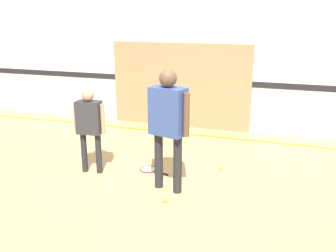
% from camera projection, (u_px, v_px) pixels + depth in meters
% --- Properties ---
extents(ground_plane, '(16.00, 16.00, 0.00)m').
position_uv_depth(ground_plane, '(159.00, 191.00, 5.30)').
color(ground_plane, tan).
extents(wall_back, '(16.00, 0.07, 3.20)m').
position_uv_depth(wall_back, '(210.00, 55.00, 7.78)').
color(wall_back, silver).
rests_on(wall_back, ground_plane).
extents(wall_panel, '(3.07, 0.05, 1.82)m').
position_uv_depth(wall_panel, '(180.00, 86.00, 8.11)').
color(wall_panel, '#9E7F56').
rests_on(wall_panel, ground_plane).
extents(floor_stripe, '(14.40, 0.10, 0.01)m').
position_uv_depth(floor_stripe, '(202.00, 135.00, 7.71)').
color(floor_stripe, orange).
rests_on(floor_stripe, ground_plane).
extents(person_instructor, '(0.64, 0.38, 1.72)m').
position_uv_depth(person_instructor, '(168.00, 118.00, 5.05)').
color(person_instructor, '#232328').
rests_on(person_instructor, ground_plane).
extents(person_student_left, '(0.51, 0.24, 1.34)m').
position_uv_depth(person_student_left, '(89.00, 122.00, 5.72)').
color(person_student_left, '#232328').
rests_on(person_student_left, ground_plane).
extents(racket_spare_on_floor, '(0.55, 0.35, 0.03)m').
position_uv_depth(racket_spare_on_floor, '(150.00, 170.00, 6.01)').
color(racket_spare_on_floor, red).
rests_on(racket_spare_on_floor, ground_plane).
extents(tennis_ball_near_instructor, '(0.07, 0.07, 0.07)m').
position_uv_depth(tennis_ball_near_instructor, '(165.00, 200.00, 4.99)').
color(tennis_ball_near_instructor, '#CCE038').
rests_on(tennis_ball_near_instructor, ground_plane).
extents(tennis_ball_by_spare_racket, '(0.07, 0.07, 0.07)m').
position_uv_depth(tennis_ball_by_spare_racket, '(155.00, 162.00, 6.26)').
color(tennis_ball_by_spare_racket, '#CCE038').
rests_on(tennis_ball_by_spare_racket, ground_plane).
extents(tennis_ball_stray_left, '(0.07, 0.07, 0.07)m').
position_uv_depth(tennis_ball_stray_left, '(221.00, 168.00, 6.02)').
color(tennis_ball_stray_left, '#CCE038').
rests_on(tennis_ball_stray_left, ground_plane).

